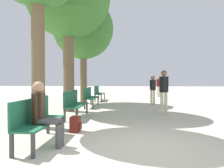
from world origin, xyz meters
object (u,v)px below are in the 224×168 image
(bench_row_0, at_px, (37,117))
(bench_row_3, at_px, (98,92))
(pedestrian_mid, at_px, (159,85))
(bench_row_1, at_px, (74,102))
(bench_row_2, at_px, (90,96))
(backpack, at_px, (76,124))
(pedestrian_near, at_px, (164,89))
(tree_row_2, at_px, (83,29))
(person_seated, at_px, (44,112))
(pedestrian_far, at_px, (153,88))

(bench_row_0, relative_size, bench_row_3, 1.00)
(bench_row_3, relative_size, pedestrian_mid, 1.12)
(bench_row_0, bearing_deg, bench_row_1, 90.00)
(bench_row_1, distance_m, bench_row_2, 3.19)
(backpack, relative_size, pedestrian_mid, 0.25)
(bench_row_0, height_order, bench_row_2, same)
(pedestrian_near, bearing_deg, bench_row_3, 121.39)
(tree_row_2, distance_m, person_seated, 8.92)
(bench_row_2, xyz_separation_m, tree_row_2, (-0.64, 1.55, 3.69))
(bench_row_1, height_order, pedestrian_far, pedestrian_far)
(bench_row_1, distance_m, tree_row_2, 6.04)
(bench_row_1, relative_size, bench_row_3, 1.00)
(bench_row_1, bearing_deg, tree_row_2, 97.68)
(bench_row_1, xyz_separation_m, pedestrian_far, (3.25, 4.09, 0.35))
(tree_row_2, distance_m, backpack, 8.02)
(bench_row_0, height_order, pedestrian_mid, pedestrian_mid)
(bench_row_3, xyz_separation_m, pedestrian_near, (3.33, -5.45, 0.43))
(bench_row_0, relative_size, pedestrian_near, 1.05)
(pedestrian_mid, bearing_deg, bench_row_2, -122.97)
(tree_row_2, bearing_deg, pedestrian_far, -9.51)
(bench_row_0, height_order, tree_row_2, tree_row_2)
(pedestrian_near, bearing_deg, backpack, -132.72)
(bench_row_2, xyz_separation_m, backpack, (0.56, -5.26, -0.36))
(tree_row_2, bearing_deg, backpack, -80.02)
(bench_row_1, distance_m, pedestrian_far, 5.23)
(tree_row_2, bearing_deg, bench_row_0, -85.39)
(person_seated, bearing_deg, bench_row_0, 138.54)
(backpack, bearing_deg, bench_row_2, 96.08)
(bench_row_1, height_order, person_seated, person_seated)
(bench_row_0, bearing_deg, bench_row_2, 90.00)
(person_seated, bearing_deg, bench_row_3, 91.45)
(person_seated, distance_m, pedestrian_far, 8.07)
(bench_row_0, distance_m, pedestrian_near, 5.31)
(pedestrian_mid, height_order, pedestrian_far, pedestrian_mid)
(bench_row_2, height_order, pedestrian_mid, pedestrian_mid)
(person_seated, distance_m, pedestrian_mid, 13.91)
(bench_row_0, distance_m, pedestrian_mid, 13.78)
(bench_row_1, relative_size, backpack, 4.56)
(bench_row_0, relative_size, pedestrian_mid, 1.12)
(person_seated, xyz_separation_m, pedestrian_near, (3.08, 4.33, 0.28))
(bench_row_1, height_order, bench_row_3, same)
(pedestrian_far, bearing_deg, person_seated, -111.84)
(person_seated, height_order, pedestrian_mid, pedestrian_mid)
(pedestrian_mid, relative_size, pedestrian_far, 1.02)
(bench_row_3, xyz_separation_m, person_seated, (0.25, -9.78, 0.15))
(bench_row_3, xyz_separation_m, backpack, (0.56, -8.45, -0.36))
(bench_row_1, relative_size, tree_row_2, 0.30)
(bench_row_0, xyz_separation_m, bench_row_3, (0.00, 9.56, 0.00))
(bench_row_2, xyz_separation_m, pedestrian_mid, (4.34, 6.70, 0.37))
(pedestrian_near, xyz_separation_m, pedestrian_mid, (1.02, 8.96, -0.06))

